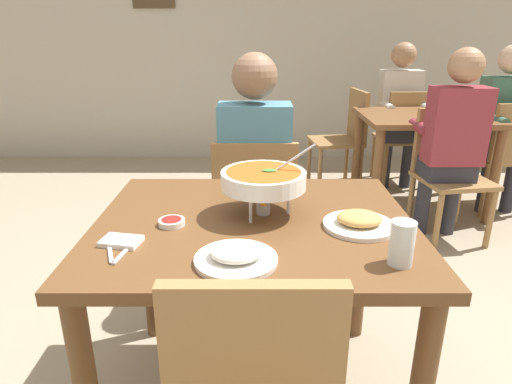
# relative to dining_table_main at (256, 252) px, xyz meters

# --- Properties ---
(cafe_rear_partition) EXTENTS (10.00, 0.10, 3.00)m
(cafe_rear_partition) POSITION_rel_dining_table_main_xyz_m (0.00, 3.67, 0.84)
(cafe_rear_partition) COLOR #BCB2A3
(cafe_rear_partition) RESTS_ON ground_plane
(dining_table_main) EXTENTS (1.10, 0.91, 0.78)m
(dining_table_main) POSITION_rel_dining_table_main_xyz_m (0.00, 0.00, 0.00)
(dining_table_main) COLOR brown
(dining_table_main) RESTS_ON ground_plane
(chair_diner_main) EXTENTS (0.44, 0.44, 0.90)m
(chair_diner_main) POSITION_rel_dining_table_main_xyz_m (-0.00, 0.74, -0.15)
(chair_diner_main) COLOR olive
(chair_diner_main) RESTS_ON ground_plane
(diner_main) EXTENTS (0.40, 0.45, 1.31)m
(diner_main) POSITION_rel_dining_table_main_xyz_m (0.00, 0.78, 0.09)
(diner_main) COLOR #2D2D38
(diner_main) RESTS_ON ground_plane
(curry_bowl) EXTENTS (0.33, 0.30, 0.26)m
(curry_bowl) POSITION_rel_dining_table_main_xyz_m (0.03, 0.06, 0.25)
(curry_bowl) COLOR silver
(curry_bowl) RESTS_ON dining_table_main
(rice_plate) EXTENTS (0.24, 0.24, 0.06)m
(rice_plate) POSITION_rel_dining_table_main_xyz_m (-0.05, -0.30, 0.14)
(rice_plate) COLOR white
(rice_plate) RESTS_ON dining_table_main
(appetizer_plate) EXTENTS (0.24, 0.24, 0.06)m
(appetizer_plate) POSITION_rel_dining_table_main_xyz_m (0.35, -0.06, 0.14)
(appetizer_plate) COLOR white
(appetizer_plate) RESTS_ON dining_table_main
(sauce_dish) EXTENTS (0.09, 0.09, 0.02)m
(sauce_dish) POSITION_rel_dining_table_main_xyz_m (-0.28, -0.04, 0.13)
(sauce_dish) COLOR white
(sauce_dish) RESTS_ON dining_table_main
(napkin_folded) EXTENTS (0.13, 0.10, 0.02)m
(napkin_folded) POSITION_rel_dining_table_main_xyz_m (-0.41, -0.18, 0.13)
(napkin_folded) COLOR white
(napkin_folded) RESTS_ON dining_table_main
(fork_utensil) EXTENTS (0.07, 0.16, 0.01)m
(fork_utensil) POSITION_rel_dining_table_main_xyz_m (-0.43, -0.23, 0.13)
(fork_utensil) COLOR silver
(fork_utensil) RESTS_ON dining_table_main
(spoon_utensil) EXTENTS (0.04, 0.17, 0.01)m
(spoon_utensil) POSITION_rel_dining_table_main_xyz_m (-0.38, -0.23, 0.13)
(spoon_utensil) COLOR silver
(spoon_utensil) RESTS_ON dining_table_main
(drink_glass) EXTENTS (0.07, 0.07, 0.13)m
(drink_glass) POSITION_rel_dining_table_main_xyz_m (0.41, -0.31, 0.18)
(drink_glass) COLOR silver
(drink_glass) RESTS_ON dining_table_main
(dining_table_far) EXTENTS (1.00, 0.80, 0.78)m
(dining_table_far) POSITION_rel_dining_table_main_xyz_m (1.35, 2.05, -0.02)
(dining_table_far) COLOR brown
(dining_table_far) RESTS_ON ground_plane
(chair_bg_left) EXTENTS (0.49, 0.49, 0.90)m
(chair_bg_left) POSITION_rel_dining_table_main_xyz_m (1.98, 1.96, -0.15)
(chair_bg_left) COLOR olive
(chair_bg_left) RESTS_ON ground_plane
(chair_bg_middle) EXTENTS (0.45, 0.45, 0.90)m
(chair_bg_middle) POSITION_rel_dining_table_main_xyz_m (1.39, 2.60, -0.15)
(chair_bg_middle) COLOR olive
(chair_bg_middle) RESTS_ON ground_plane
(chair_bg_right) EXTENTS (0.50, 0.50, 0.90)m
(chair_bg_right) POSITION_rel_dining_table_main_xyz_m (1.35, 1.56, -0.15)
(chair_bg_right) COLOR olive
(chair_bg_right) RESTS_ON ground_plane
(chair_bg_corner) EXTENTS (0.50, 0.50, 0.90)m
(chair_bg_corner) POSITION_rel_dining_table_main_xyz_m (0.84, 2.61, -0.15)
(chair_bg_corner) COLOR olive
(chair_bg_corner) RESTS_ON ground_plane
(patron_bg_left) EXTENTS (0.40, 0.45, 1.31)m
(patron_bg_left) POSITION_rel_dining_table_main_xyz_m (1.97, 2.03, 0.09)
(patron_bg_left) COLOR #2D2D38
(patron_bg_left) RESTS_ON ground_plane
(patron_bg_middle) EXTENTS (0.40, 0.45, 1.31)m
(patron_bg_middle) POSITION_rel_dining_table_main_xyz_m (1.32, 2.64, 0.09)
(patron_bg_middle) COLOR #2D2D38
(patron_bg_middle) RESTS_ON ground_plane
(patron_bg_right) EXTENTS (0.40, 0.45, 1.31)m
(patron_bg_right) POSITION_rel_dining_table_main_xyz_m (1.31, 1.46, 0.09)
(patron_bg_right) COLOR #2D2D38
(patron_bg_right) RESTS_ON ground_plane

